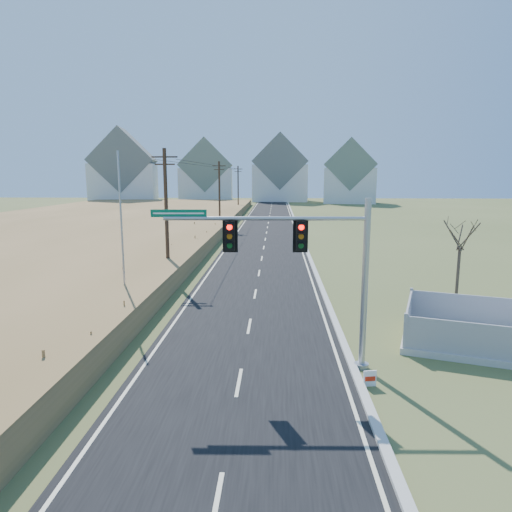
% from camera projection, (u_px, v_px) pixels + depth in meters
% --- Properties ---
extents(ground, '(260.00, 260.00, 0.00)m').
position_uv_depth(ground, '(243.00, 361.00, 17.82)').
color(ground, '#4F582A').
rests_on(ground, ground).
extents(road, '(8.00, 180.00, 0.06)m').
position_uv_depth(road, '(268.00, 224.00, 66.99)').
color(road, black).
rests_on(road, ground).
extents(curb, '(0.30, 180.00, 0.18)m').
position_uv_depth(curb, '(296.00, 224.00, 66.79)').
color(curb, '#B2AFA8').
rests_on(curb, ground).
extents(reed_marsh, '(38.00, 110.00, 1.30)m').
position_uv_depth(reed_marsh, '(79.00, 227.00, 58.12)').
color(reed_marsh, '#A57C4A').
rests_on(reed_marsh, ground).
extents(utility_pole_near, '(1.80, 0.26, 9.00)m').
position_uv_depth(utility_pole_near, '(166.00, 211.00, 32.04)').
color(utility_pole_near, '#422D1E').
rests_on(utility_pole_near, ground).
extents(utility_pole_mid, '(1.80, 0.26, 9.00)m').
position_uv_depth(utility_pole_mid, '(219.00, 194.00, 61.55)').
color(utility_pole_mid, '#422D1E').
rests_on(utility_pole_mid, ground).
extents(utility_pole_far, '(1.80, 0.26, 9.00)m').
position_uv_depth(utility_pole_far, '(238.00, 188.00, 91.06)').
color(utility_pole_far, '#422D1E').
rests_on(utility_pole_far, ground).
extents(condo_nw, '(17.69, 13.38, 19.05)m').
position_uv_depth(condo_nw, '(124.00, 173.00, 116.54)').
color(condo_nw, white).
rests_on(condo_nw, ground).
extents(condo_nnw, '(14.93, 11.17, 17.03)m').
position_uv_depth(condo_nnw, '(206.00, 176.00, 123.64)').
color(condo_nnw, white).
rests_on(condo_nnw, ground).
extents(condo_n, '(15.27, 10.20, 18.54)m').
position_uv_depth(condo_n, '(280.00, 174.00, 126.56)').
color(condo_n, white).
rests_on(condo_n, ground).
extents(condo_ne, '(14.12, 10.51, 16.52)m').
position_uv_depth(condo_ne, '(349.00, 177.00, 118.02)').
color(condo_ne, white).
rests_on(condo_ne, ground).
extents(traffic_signal_mast, '(7.99, 0.60, 6.36)m').
position_uv_depth(traffic_signal_mast, '(315.00, 264.00, 16.49)').
color(traffic_signal_mast, '#9EA0A5').
rests_on(traffic_signal_mast, ground).
extents(fence_enclosure, '(8.16, 6.76, 1.61)m').
position_uv_depth(fence_enclosure, '(490.00, 339.00, 19.30)').
color(fence_enclosure, '#B7B5AD').
rests_on(fence_enclosure, ground).
extents(open_sign, '(0.46, 0.14, 0.56)m').
position_uv_depth(open_sign, '(370.00, 378.00, 15.58)').
color(open_sign, white).
rests_on(open_sign, ground).
extents(flagpole, '(0.38, 0.38, 8.42)m').
position_uv_depth(flagpole, '(123.00, 247.00, 24.47)').
color(flagpole, '#B7B5AD').
rests_on(flagpole, ground).
extents(bare_tree, '(1.98, 1.98, 5.24)m').
position_uv_depth(bare_tree, '(461.00, 233.00, 23.50)').
color(bare_tree, '#4C3F33').
rests_on(bare_tree, ground).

